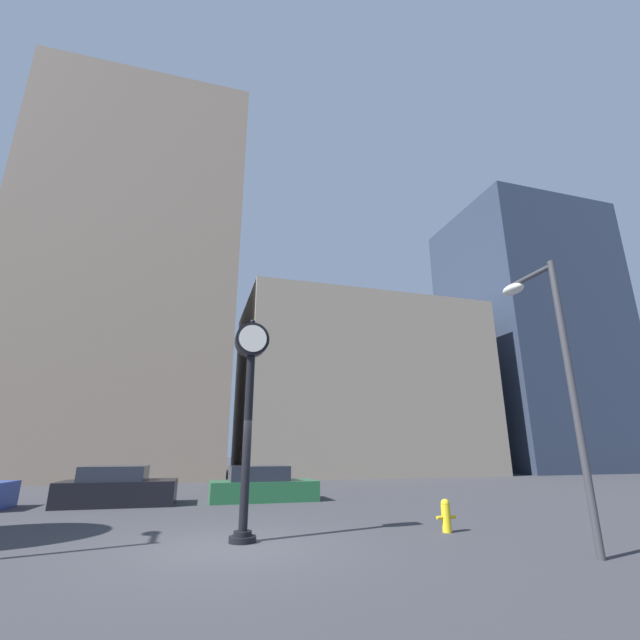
# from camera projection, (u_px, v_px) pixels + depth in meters

# --- Properties ---
(ground_plane) EXTENTS (200.00, 200.00, 0.00)m
(ground_plane) POSITION_uv_depth(u_px,v_px,m) (230.00, 547.00, 8.52)
(ground_plane) COLOR #38383D
(building_tall_tower) EXTENTS (14.80, 12.00, 28.96)m
(building_tall_tower) POSITION_uv_depth(u_px,v_px,m) (135.00, 280.00, 33.13)
(building_tall_tower) COLOR gray
(building_tall_tower) RESTS_ON ground_plane
(building_storefront_row) EXTENTS (19.11, 12.00, 13.40)m
(building_storefront_row) POSITION_uv_depth(u_px,v_px,m) (357.00, 389.00, 35.77)
(building_storefront_row) COLOR gray
(building_storefront_row) RESTS_ON ground_plane
(building_glass_modern) EXTENTS (13.68, 12.00, 25.27)m
(building_glass_modern) POSITION_uv_depth(u_px,v_px,m) (530.00, 336.00, 42.48)
(building_glass_modern) COLOR #2D384C
(building_glass_modern) RESTS_ON ground_plane
(street_clock) EXTENTS (0.79, 0.58, 4.89)m
(street_clock) POSITION_uv_depth(u_px,v_px,m) (249.00, 393.00, 9.86)
(street_clock) COLOR black
(street_clock) RESTS_ON ground_plane
(car_black) EXTENTS (3.89, 2.04, 1.31)m
(car_black) POSITION_uv_depth(u_px,v_px,m) (118.00, 488.00, 14.98)
(car_black) COLOR black
(car_black) RESTS_ON ground_plane
(car_green) EXTENTS (4.02, 1.77, 1.27)m
(car_green) POSITION_uv_depth(u_px,v_px,m) (262.00, 486.00, 16.30)
(car_green) COLOR #236038
(car_green) RESTS_ON ground_plane
(fire_hydrant_near) EXTENTS (0.49, 0.21, 0.73)m
(fire_hydrant_near) POSITION_uv_depth(u_px,v_px,m) (446.00, 515.00, 10.14)
(fire_hydrant_near) COLOR yellow
(fire_hydrant_near) RESTS_ON ground_plane
(street_lamp_right) EXTENTS (0.36, 1.57, 5.75)m
(street_lamp_right) POSITION_uv_depth(u_px,v_px,m) (550.00, 350.00, 9.03)
(street_lamp_right) COLOR #38383D
(street_lamp_right) RESTS_ON ground_plane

